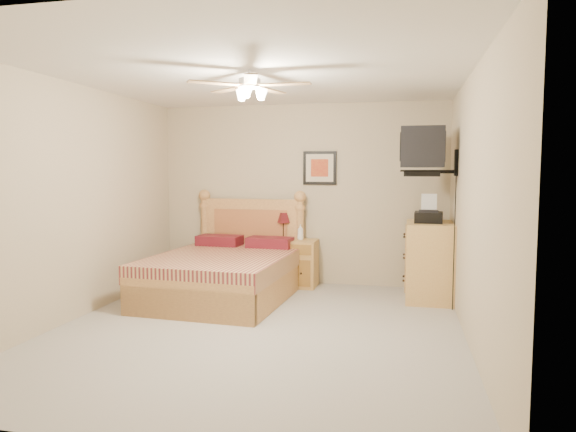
{
  "coord_description": "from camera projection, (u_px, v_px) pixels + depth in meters",
  "views": [
    {
      "loc": [
        1.38,
        -4.8,
        1.58
      ],
      "look_at": [
        0.12,
        0.9,
        1.06
      ],
      "focal_mm": 32.0,
      "sensor_mm": 36.0,
      "label": 1
    }
  ],
  "objects": [
    {
      "name": "floor",
      "position": [
        257.0,
        330.0,
        5.1
      ],
      "size": [
        4.5,
        4.5,
        0.0
      ],
      "primitive_type": "plane",
      "color": "#9A958B",
      "rests_on": "ground"
    },
    {
      "name": "ceiling",
      "position": [
        256.0,
        74.0,
        4.88
      ],
      "size": [
        4.0,
        4.5,
        0.04
      ],
      "primitive_type": "cube",
      "color": "white",
      "rests_on": "ground"
    },
    {
      "name": "wall_back",
      "position": [
        301.0,
        194.0,
        7.18
      ],
      "size": [
        4.0,
        0.04,
        2.5
      ],
      "primitive_type": "cube",
      "color": "tan",
      "rests_on": "ground"
    },
    {
      "name": "wall_front",
      "position": [
        142.0,
        231.0,
        2.81
      ],
      "size": [
        4.0,
        0.04,
        2.5
      ],
      "primitive_type": "cube",
      "color": "tan",
      "rests_on": "ground"
    },
    {
      "name": "wall_left",
      "position": [
        75.0,
        202.0,
        5.43
      ],
      "size": [
        0.04,
        4.5,
        2.5
      ],
      "primitive_type": "cube",
      "color": "tan",
      "rests_on": "ground"
    },
    {
      "name": "wall_right",
      "position": [
        472.0,
        208.0,
        4.56
      ],
      "size": [
        0.04,
        4.5,
        2.5
      ],
      "primitive_type": "cube",
      "color": "tan",
      "rests_on": "ground"
    },
    {
      "name": "bed",
      "position": [
        223.0,
        246.0,
        6.3
      ],
      "size": [
        1.67,
        2.12,
        1.31
      ],
      "primitive_type": null,
      "rotation": [
        0.0,
        0.0,
        -0.06
      ],
      "color": "#A97446",
      "rests_on": "ground"
    },
    {
      "name": "nightstand",
      "position": [
        295.0,
        263.0,
        7.03
      ],
      "size": [
        0.59,
        0.44,
        0.64
      ],
      "primitive_type": "cube",
      "rotation": [
        0.0,
        0.0,
        -0.0
      ],
      "color": "#BD8A3A",
      "rests_on": "ground"
    },
    {
      "name": "table_lamp",
      "position": [
        283.0,
        226.0,
        7.08
      ],
      "size": [
        0.23,
        0.23,
        0.37
      ],
      "primitive_type": null,
      "rotation": [
        0.0,
        0.0,
        -0.18
      ],
      "color": "#511015",
      "rests_on": "nightstand"
    },
    {
      "name": "lotion_bottle",
      "position": [
        300.0,
        232.0,
        7.01
      ],
      "size": [
        0.11,
        0.11,
        0.22
      ],
      "primitive_type": "imported",
      "rotation": [
        0.0,
        0.0,
        0.37
      ],
      "color": "white",
      "rests_on": "nightstand"
    },
    {
      "name": "framed_picture",
      "position": [
        320.0,
        168.0,
        7.07
      ],
      "size": [
        0.46,
        0.04,
        0.46
      ],
      "primitive_type": "cube",
      "color": "black",
      "rests_on": "wall_back"
    },
    {
      "name": "dresser",
      "position": [
        429.0,
        261.0,
        6.28
      ],
      "size": [
        0.57,
        0.81,
        0.95
      ],
      "primitive_type": "cube",
      "rotation": [
        0.0,
        0.0,
        -0.01
      ],
      "color": "#C69148",
      "rests_on": "ground"
    },
    {
      "name": "fax_machine",
      "position": [
        429.0,
        208.0,
        6.18
      ],
      "size": [
        0.35,
        0.37,
        0.35
      ],
      "primitive_type": null,
      "rotation": [
        0.0,
        0.0,
        -0.06
      ],
      "color": "black",
      "rests_on": "dresser"
    },
    {
      "name": "magazine_lower",
      "position": [
        424.0,
        219.0,
        6.54
      ],
      "size": [
        0.23,
        0.29,
        0.03
      ],
      "primitive_type": "imported",
      "rotation": [
        0.0,
        0.0,
        -0.08
      ],
      "color": "beige",
      "rests_on": "dresser"
    },
    {
      "name": "magazine_upper",
      "position": [
        425.0,
        217.0,
        6.56
      ],
      "size": [
        0.23,
        0.3,
        0.02
      ],
      "primitive_type": "imported",
      "rotation": [
        0.0,
        0.0,
        0.05
      ],
      "color": "tan",
      "rests_on": "magazine_lower"
    },
    {
      "name": "wall_tv",
      "position": [
        435.0,
        151.0,
        5.87
      ],
      "size": [
        0.56,
        0.46,
        0.58
      ],
      "primitive_type": null,
      "color": "black",
      "rests_on": "wall_right"
    },
    {
      "name": "ceiling_fan",
      "position": [
        250.0,
        85.0,
        4.7
      ],
      "size": [
        1.14,
        1.14,
        0.28
      ],
      "primitive_type": null,
      "color": "white",
      "rests_on": "ceiling"
    }
  ]
}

